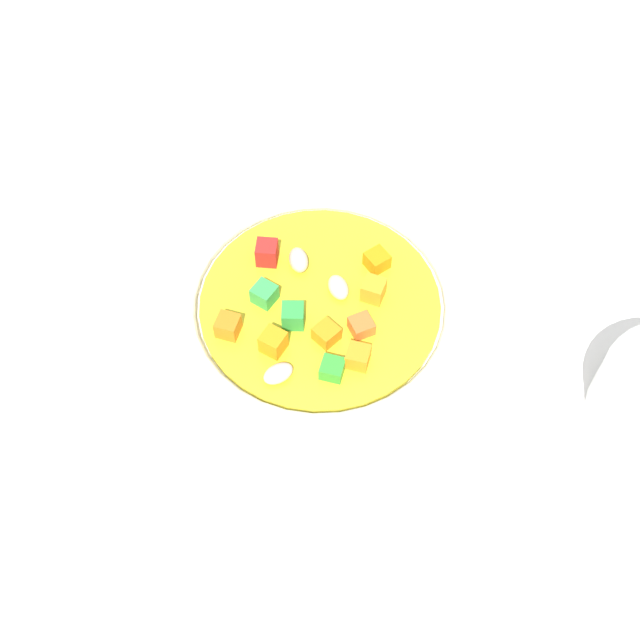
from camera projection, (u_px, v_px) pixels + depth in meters
The scene contains 3 objects.
ground_plane at pixel (320, 347), 59.86cm from camera, with size 140.00×140.00×2.00cm, color silver.
soup_bowl_main at pixel (320, 318), 56.57cm from camera, with size 19.14×19.14×6.46cm.
spoon at pixel (306, 168), 67.64cm from camera, with size 12.25×17.29×0.85cm.
Camera 1 is at (-30.65, 4.40, 50.27)cm, focal length 46.13 mm.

